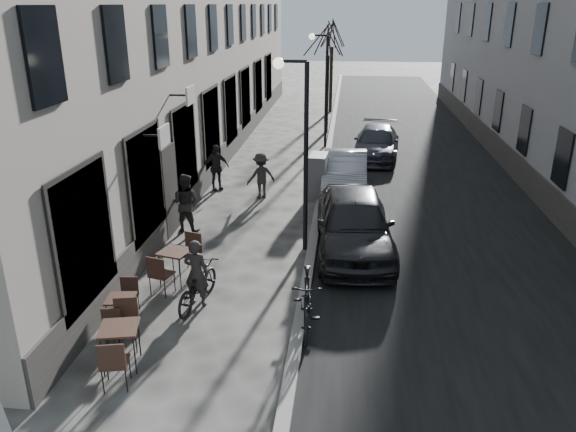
% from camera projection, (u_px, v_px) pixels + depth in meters
% --- Properties ---
extents(ground, '(120.00, 120.00, 0.00)m').
position_uv_depth(ground, '(278.00, 388.00, 9.84)').
color(ground, '#33322F').
rests_on(ground, ground).
extents(road, '(7.30, 60.00, 0.00)m').
position_uv_depth(road, '(412.00, 159.00, 24.32)').
color(road, black).
rests_on(road, ground).
extents(kerb, '(0.25, 60.00, 0.12)m').
position_uv_depth(kerb, '(328.00, 155.00, 24.67)').
color(kerb, gray).
rests_on(kerb, ground).
extents(streetlamp_near, '(0.90, 0.28, 5.09)m').
position_uv_depth(streetlamp_near, '(299.00, 136.00, 14.31)').
color(streetlamp_near, black).
rests_on(streetlamp_near, ground).
extents(streetlamp_far, '(0.90, 0.28, 5.09)m').
position_uv_depth(streetlamp_far, '(323.00, 78.00, 25.47)').
color(streetlamp_far, black).
rests_on(streetlamp_far, ground).
extents(tree_near, '(2.40, 2.40, 5.70)m').
position_uv_depth(tree_near, '(328.00, 39.00, 27.72)').
color(tree_near, black).
rests_on(tree_near, ground).
extents(tree_far, '(2.40, 2.40, 5.70)m').
position_uv_depth(tree_far, '(332.00, 33.00, 33.29)').
color(tree_far, black).
rests_on(tree_far, ground).
extents(bistro_set_a, '(0.82, 1.72, 0.98)m').
position_uv_depth(bistro_set_a, '(121.00, 342.00, 10.27)').
color(bistro_set_a, black).
rests_on(bistro_set_a, ground).
extents(bistro_set_b, '(0.62, 1.42, 0.82)m').
position_uv_depth(bistro_set_b, '(122.00, 309.00, 11.56)').
color(bistro_set_b, black).
rests_on(bistro_set_b, ground).
extents(bistro_set_c, '(0.90, 1.74, 0.99)m').
position_uv_depth(bistro_set_c, '(176.00, 263.00, 13.40)').
color(bistro_set_c, black).
rests_on(bistro_set_c, ground).
extents(utility_cabinet, '(0.64, 1.07, 1.54)m').
position_uv_depth(utility_cabinet, '(318.00, 176.00, 19.21)').
color(utility_cabinet, '#5B5B5D').
rests_on(utility_cabinet, ground).
extents(bicycle, '(0.97, 1.91, 0.96)m').
position_uv_depth(bicycle, '(197.00, 285.00, 12.41)').
color(bicycle, black).
rests_on(bicycle, ground).
extents(cyclist_rider, '(0.63, 0.48, 1.57)m').
position_uv_depth(cyclist_rider, '(196.00, 273.00, 12.30)').
color(cyclist_rider, '#272322').
rests_on(cyclist_rider, ground).
extents(pedestrian_near, '(0.95, 0.80, 1.74)m').
position_uv_depth(pedestrian_near, '(185.00, 203.00, 16.38)').
color(pedestrian_near, '#262421').
rests_on(pedestrian_near, ground).
extents(pedestrian_mid, '(1.17, 1.01, 1.58)m').
position_uv_depth(pedestrian_mid, '(261.00, 176.00, 19.24)').
color(pedestrian_mid, '#292724').
rests_on(pedestrian_mid, ground).
extents(pedestrian_far, '(1.04, 0.86, 1.66)m').
position_uv_depth(pedestrian_far, '(216.00, 167.00, 20.06)').
color(pedestrian_far, black).
rests_on(pedestrian_far, ground).
extents(car_near, '(2.29, 5.02, 1.67)m').
position_uv_depth(car_near, '(354.00, 223.00, 14.97)').
color(car_near, black).
rests_on(car_near, ground).
extents(car_mid, '(1.50, 4.30, 1.42)m').
position_uv_depth(car_mid, '(345.00, 173.00, 19.80)').
color(car_mid, '#95979E').
rests_on(car_mid, ground).
extents(car_far, '(2.31, 4.76, 1.34)m').
position_uv_depth(car_far, '(376.00, 143.00, 24.28)').
color(car_far, '#303239').
rests_on(car_far, ground).
extents(moped, '(0.72, 2.10, 1.24)m').
position_uv_depth(moped, '(307.00, 302.00, 11.44)').
color(moped, black).
rests_on(moped, ground).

